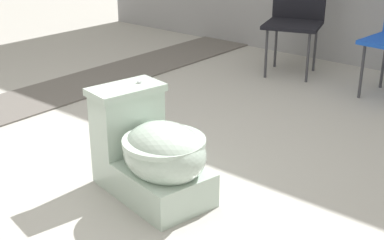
% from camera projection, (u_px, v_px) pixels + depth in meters
% --- Properties ---
extents(ground_plane, '(14.00, 14.00, 0.00)m').
position_uv_depth(ground_plane, '(130.00, 170.00, 2.88)').
color(ground_plane, '#A8A59E').
extents(gravel_strip, '(0.56, 8.00, 0.01)m').
position_uv_depth(gravel_strip, '(53.00, 93.00, 4.04)').
color(gravel_strip, '#605B56').
rests_on(gravel_strip, ground).
extents(toilet, '(0.69, 0.49, 0.52)m').
position_uv_depth(toilet, '(153.00, 153.00, 2.57)').
color(toilet, '#B2C6B7').
rests_on(toilet, ground).
extents(folding_chair_left, '(0.56, 0.56, 0.83)m').
position_uv_depth(folding_chair_left, '(296.00, 11.00, 4.42)').
color(folding_chair_left, black).
rests_on(folding_chair_left, ground).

